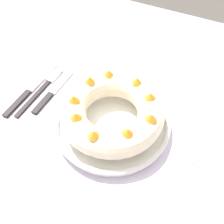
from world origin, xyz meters
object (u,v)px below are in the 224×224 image
at_px(fork, 43,88).
at_px(serving_knife, 28,92).
at_px(cake_knife, 51,94).
at_px(serving_dish, 112,124).
at_px(bundt_cake, 112,112).

distance_m(fork, serving_knife, 0.04).
height_order(fork, serving_knife, serving_knife).
bearing_deg(cake_knife, serving_dish, -13.21).
xyz_separation_m(serving_dish, bundt_cake, (0.00, -0.00, 0.05)).
height_order(serving_dish, bundt_cake, bundt_cake).
bearing_deg(serving_dish, fork, 171.78).
xyz_separation_m(fork, serving_knife, (-0.03, -0.03, 0.00)).
relative_size(bundt_cake, cake_knife, 1.38).
bearing_deg(serving_dish, bundt_cake, -49.55).
bearing_deg(serving_knife, serving_dish, -1.04).
bearing_deg(bundt_cake, serving_dish, 130.45).
distance_m(serving_knife, cake_knife, 0.06).
height_order(serving_knife, cake_knife, same).
relative_size(serving_dish, serving_knife, 1.25).
relative_size(serving_knife, cake_knife, 1.28).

